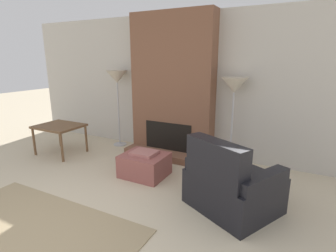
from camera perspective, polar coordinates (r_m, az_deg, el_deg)
wall_back at (r=5.07m, az=2.00°, el=8.84°), size 7.17×0.06×2.60m
fireplace at (r=4.88m, az=0.87°, el=7.94°), size 1.58×0.68×2.60m
ottoman at (r=4.17m, az=-5.11°, el=-8.33°), size 0.68×0.58×0.40m
armchair at (r=3.33m, az=13.21°, el=-12.81°), size 1.24×1.19×0.92m
side_table at (r=5.42m, az=-22.58°, el=-0.48°), size 0.83×0.67×0.57m
floor_lamp_left at (r=5.47m, az=-11.04°, el=9.89°), size 0.43×0.43×1.57m
floor_lamp_right at (r=4.43m, az=14.20°, el=7.94°), size 0.43×0.43×1.51m
area_rug at (r=3.41m, az=-26.91°, el=-18.97°), size 2.44×1.12×0.01m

